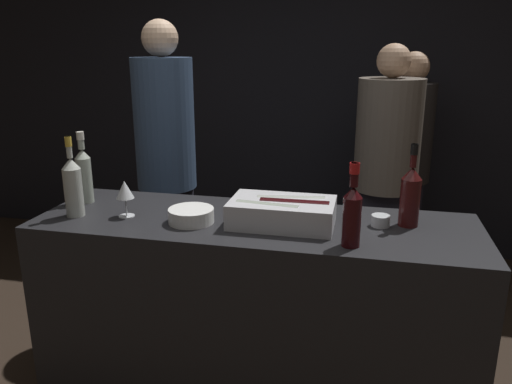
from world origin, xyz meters
The scene contains 13 objects.
wall_back_chalkboard centered at (0.00, 2.49, 1.40)m, with size 6.40×0.06×2.80m.
bar_counter centered at (0.00, 0.30, 0.48)m, with size 1.91×0.61×0.96m.
ice_bin_with_bottles centered at (0.13, 0.28, 1.02)m, with size 0.44×0.27×0.11m.
bowl_white centered at (-0.26, 0.22, 0.99)m, with size 0.19×0.19×0.06m.
wine_glass centered at (-0.56, 0.23, 1.08)m, with size 0.08×0.08×0.16m.
candle_votive centered at (0.53, 0.35, 0.99)m, with size 0.08×0.08×0.05m.
rose_wine_bottle centered at (-0.79, 0.19, 1.10)m, with size 0.08×0.08×0.35m.
red_wine_bottle_black_foil centered at (0.64, 0.39, 1.10)m, with size 0.08×0.08×0.35m.
red_wine_bottle_tall centered at (0.42, 0.11, 1.10)m, with size 0.07×0.07×0.32m.
white_wine_bottle centered at (-0.85, 0.39, 1.11)m, with size 0.07×0.07×0.34m.
person_in_hoodie centered at (0.59, 1.60, 0.94)m, with size 0.41×0.41×1.70m.
person_blond_tee centered at (-0.73, 1.09, 1.03)m, with size 0.36×0.36×1.83m.
person_grey_polo centered at (0.74, 1.97, 0.92)m, with size 0.34×0.34×1.65m.
Camera 1 is at (0.45, -1.68, 1.69)m, focal length 35.00 mm.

